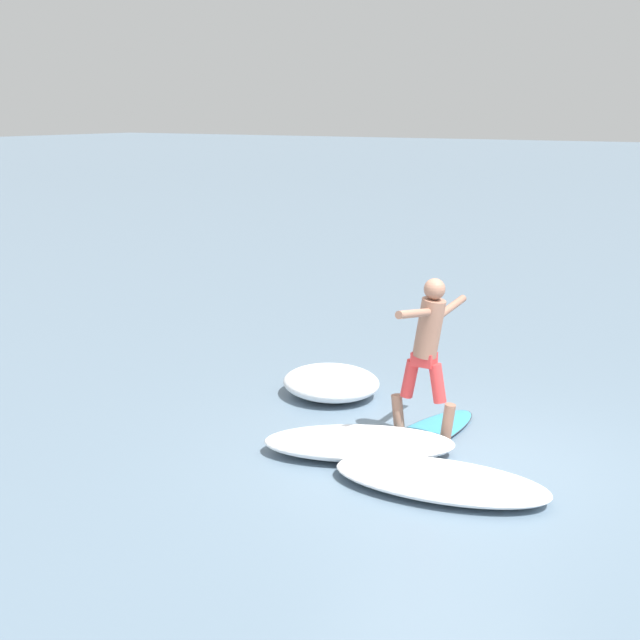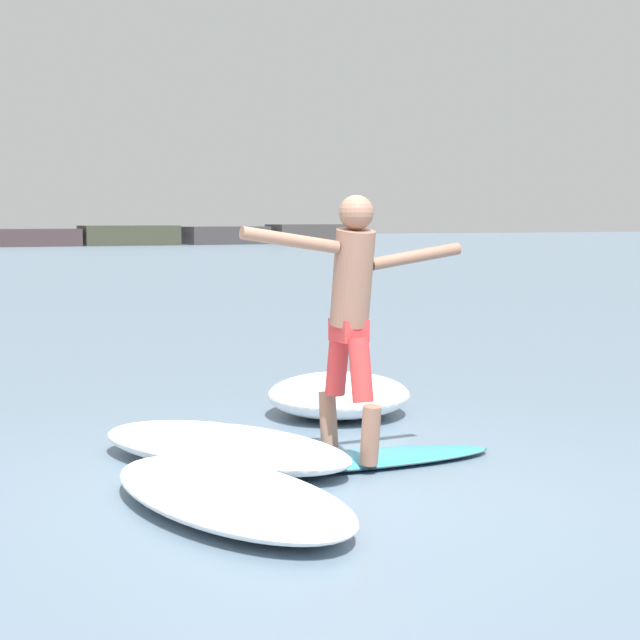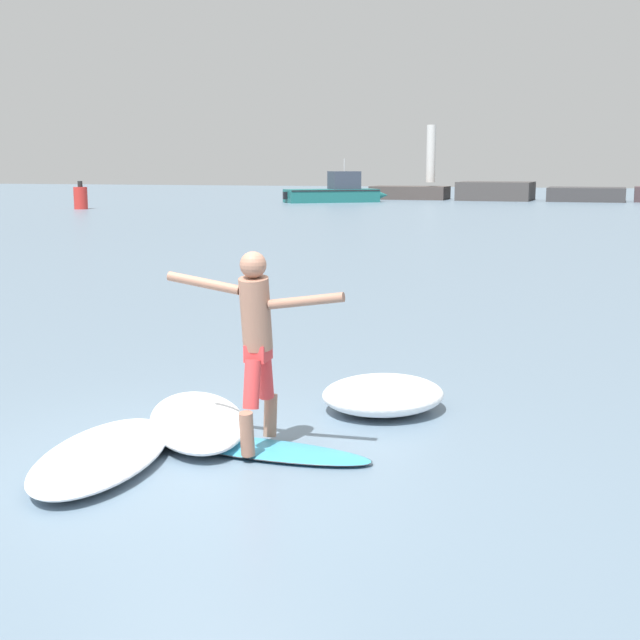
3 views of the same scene
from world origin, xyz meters
name	(u,v)px [view 1 (image 1 of 3)]	position (x,y,z in m)	size (l,w,h in m)	color
ground_plane	(442,460)	(0.00, 0.00, 0.00)	(200.00, 200.00, 0.00)	slate
surfboard	(420,437)	(0.43, 0.47, 0.03)	(2.48, 0.80, 0.20)	#399CC4
surfer	(428,343)	(0.47, 0.42, 1.18)	(1.73, 0.83, 1.88)	#976954
wave_foam_at_tail	(440,480)	(-0.76, -0.32, 0.11)	(1.34, 2.39, 0.22)	white
wave_foam_at_nose	(331,382)	(1.29, 2.22, 0.19)	(1.85, 1.89, 0.38)	white
wave_foam_beside	(359,443)	(-0.35, 0.86, 0.14)	(1.88, 2.35, 0.27)	white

